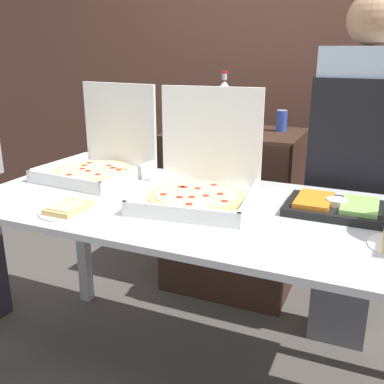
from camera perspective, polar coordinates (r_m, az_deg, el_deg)
The scene contains 12 objects.
ground_plane at distance 2.24m, azimuth 0.00°, elevation -22.74°, with size 16.00×16.00×0.00m, color #514C47.
brick_wall_behind at distance 3.33m, azimuth 12.35°, elevation 16.54°, with size 10.00×0.06×2.80m.
buffet_table at distance 1.84m, azimuth 0.00°, elevation -4.82°, with size 1.83×0.87×0.86m.
pizza_box_near_right at distance 2.24m, azimuth -11.57°, elevation 4.10°, with size 0.46×0.48×0.43m.
pizza_box_far_right at distance 1.84m, azimuth 1.07°, elevation 1.44°, with size 0.50×0.51×0.44m.
paper_plate_front_left at distance 1.78m, azimuth -15.36°, elevation -2.07°, with size 0.23×0.23×0.03m.
veggie_tray at distance 1.79m, azimuth 17.83°, elevation -1.82°, with size 0.37×0.26×0.05m.
sideboard_podium at distance 2.81m, azimuth 5.27°, elevation -2.31°, with size 0.76×0.59×0.98m.
soda_bottle at distance 2.78m, azimuth 4.07°, elevation 11.14°, with size 0.09×0.09×0.34m.
soda_can_silver at distance 2.44m, azimuth 4.31°, elevation 8.11°, with size 0.07×0.07×0.12m.
soda_can_colored at distance 2.73m, azimuth 11.29°, elevation 8.86°, with size 0.07×0.07×0.12m.
person_server_vest at distance 2.24m, azimuth 20.13°, elevation 3.61°, with size 0.42×0.24×1.69m.
Camera 1 is at (0.68, -1.55, 1.47)m, focal length 42.00 mm.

